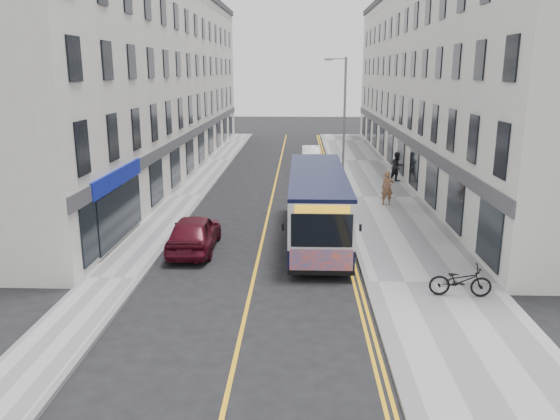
# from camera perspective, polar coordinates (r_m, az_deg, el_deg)

# --- Properties ---
(ground) EXTENTS (140.00, 140.00, 0.00)m
(ground) POSITION_cam_1_polar(r_m,az_deg,el_deg) (20.45, -2.59, -6.32)
(ground) COLOR black
(ground) RESTS_ON ground
(pavement_east) EXTENTS (4.50, 64.00, 0.12)m
(pavement_east) POSITION_cam_1_polar(r_m,az_deg,el_deg) (32.21, 10.33, 1.29)
(pavement_east) COLOR #979799
(pavement_east) RESTS_ON ground
(pavement_west) EXTENTS (2.00, 64.00, 0.12)m
(pavement_west) POSITION_cam_1_polar(r_m,az_deg,el_deg) (32.56, -9.67, 1.46)
(pavement_west) COLOR #979799
(pavement_west) RESTS_ON ground
(kerb_east) EXTENTS (0.18, 64.00, 0.13)m
(kerb_east) POSITION_cam_1_polar(r_m,az_deg,el_deg) (31.97, 6.34, 1.35)
(kerb_east) COLOR slate
(kerb_east) RESTS_ON ground
(kerb_west) EXTENTS (0.18, 64.00, 0.13)m
(kerb_west) POSITION_cam_1_polar(r_m,az_deg,el_deg) (32.37, -7.94, 1.46)
(kerb_west) COLOR slate
(kerb_west) RESTS_ON ground
(road_centre_line) EXTENTS (0.12, 64.00, 0.01)m
(road_centre_line) POSITION_cam_1_polar(r_m,az_deg,el_deg) (31.93, -0.84, 1.31)
(road_centre_line) COLOR #EDA715
(road_centre_line) RESTS_ON ground
(road_dbl_yellow_inner) EXTENTS (0.10, 64.00, 0.01)m
(road_dbl_yellow_inner) POSITION_cam_1_polar(r_m,az_deg,el_deg) (31.95, 5.53, 1.25)
(road_dbl_yellow_inner) COLOR #EDA715
(road_dbl_yellow_inner) RESTS_ON ground
(road_dbl_yellow_outer) EXTENTS (0.10, 64.00, 0.01)m
(road_dbl_yellow_outer) POSITION_cam_1_polar(r_m,az_deg,el_deg) (31.96, 5.89, 1.24)
(road_dbl_yellow_outer) COLOR #EDA715
(road_dbl_yellow_outer) RESTS_ON ground
(terrace_east) EXTENTS (6.00, 46.00, 13.00)m
(terrace_east) POSITION_cam_1_polar(r_m,az_deg,el_deg) (41.27, 16.39, 12.81)
(terrace_east) COLOR silver
(terrace_east) RESTS_ON ground
(terrace_west) EXTENTS (6.00, 46.00, 13.00)m
(terrace_west) POSITION_cam_1_polar(r_m,az_deg,el_deg) (41.46, -13.06, 13.02)
(terrace_west) COLOR white
(terrace_west) RESTS_ON ground
(streetlamp) EXTENTS (1.32, 0.18, 8.00)m
(streetlamp) POSITION_cam_1_polar(r_m,az_deg,el_deg) (33.28, 6.59, 9.39)
(streetlamp) COLOR gray
(streetlamp) RESTS_ON ground
(city_bus) EXTENTS (2.42, 10.35, 3.01)m
(city_bus) POSITION_cam_1_polar(r_m,az_deg,el_deg) (23.74, 3.91, 0.75)
(city_bus) COLOR black
(city_bus) RESTS_ON ground
(bicycle) EXTENTS (2.02, 0.83, 1.04)m
(bicycle) POSITION_cam_1_polar(r_m,az_deg,el_deg) (18.67, 18.33, -7.03)
(bicycle) COLOR black
(bicycle) RESTS_ON pavement_east
(pedestrian_near) EXTENTS (0.71, 0.51, 1.84)m
(pedestrian_near) POSITION_cam_1_polar(r_m,az_deg,el_deg) (30.16, 11.16, 2.27)
(pedestrian_near) COLOR #8C5D3F
(pedestrian_near) RESTS_ON pavement_east
(pedestrian_far) EXTENTS (1.20, 1.12, 1.96)m
(pedestrian_far) POSITION_cam_1_polar(r_m,az_deg,el_deg) (36.62, 12.16, 4.43)
(pedestrian_far) COLOR black
(pedestrian_far) RESTS_ON pavement_east
(car_white) EXTENTS (1.51, 4.16, 1.36)m
(car_white) POSITION_cam_1_polar(r_m,az_deg,el_deg) (43.89, 3.28, 5.78)
(car_white) COLOR silver
(car_white) RESTS_ON ground
(car_maroon) EXTENTS (1.85, 4.49, 1.52)m
(car_maroon) POSITION_cam_1_polar(r_m,az_deg,el_deg) (22.68, -8.95, -2.35)
(car_maroon) COLOR #490C18
(car_maroon) RESTS_ON ground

